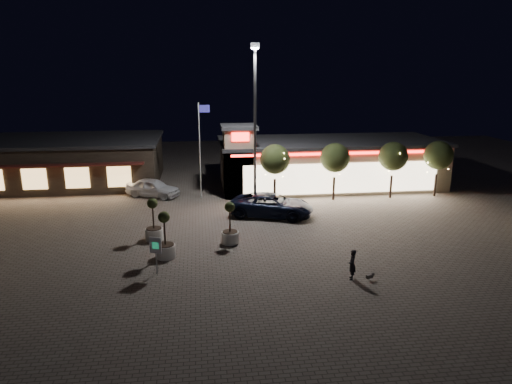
{
  "coord_description": "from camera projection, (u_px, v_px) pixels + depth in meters",
  "views": [
    {
      "loc": [
        -2.1,
        -24.71,
        10.61
      ],
      "look_at": [
        1.81,
        6.0,
        2.25
      ],
      "focal_mm": 32.0,
      "sensor_mm": 36.0,
      "label": 1
    }
  ],
  "objects": [
    {
      "name": "string_tree_c",
      "position": [
        393.0,
        157.0,
        38.0
      ],
      "size": [
        2.42,
        2.42,
        4.79
      ],
      "color": "#332319",
      "rests_on": "ground"
    },
    {
      "name": "pickup_truck",
      "position": [
        272.0,
        205.0,
        33.84
      ],
      "size": [
        6.68,
        4.64,
        1.69
      ],
      "primitive_type": "imported",
      "rotation": [
        0.0,
        0.0,
        1.24
      ],
      "color": "black",
      "rests_on": "ground"
    },
    {
      "name": "planter_left",
      "position": [
        154.0,
        227.0,
        29.07
      ],
      "size": [
        1.13,
        1.13,
        2.78
      ],
      "color": "silver",
      "rests_on": "ground"
    },
    {
      "name": "ground",
      "position": [
        238.0,
        257.0,
        26.68
      ],
      "size": [
        90.0,
        90.0,
        0.0
      ],
      "primitive_type": "plane",
      "color": "#655B52",
      "rests_on": "ground"
    },
    {
      "name": "floodlight_pole",
      "position": [
        255.0,
        121.0,
        32.76
      ],
      "size": [
        0.6,
        0.4,
        12.38
      ],
      "color": "gray",
      "rests_on": "ground"
    },
    {
      "name": "planter_mid",
      "position": [
        165.0,
        243.0,
        26.36
      ],
      "size": [
        1.14,
        1.14,
        2.8
      ],
      "color": "silver",
      "rests_on": "ground"
    },
    {
      "name": "planter_right",
      "position": [
        230.0,
        230.0,
        28.55
      ],
      "size": [
        1.1,
        1.1,
        2.7
      ],
      "color": "silver",
      "rests_on": "ground"
    },
    {
      "name": "retail_building",
      "position": [
        325.0,
        162.0,
        42.41
      ],
      "size": [
        20.4,
        8.4,
        6.1
      ],
      "color": "gray",
      "rests_on": "ground"
    },
    {
      "name": "white_sedan",
      "position": [
        153.0,
        188.0,
        39.02
      ],
      "size": [
        4.99,
        3.75,
        1.58
      ],
      "primitive_type": "imported",
      "rotation": [
        0.0,
        0.0,
        1.11
      ],
      "color": "silver",
      "rests_on": "ground"
    },
    {
      "name": "valet_sign",
      "position": [
        156.0,
        248.0,
        24.09
      ],
      "size": [
        0.65,
        0.32,
        2.06
      ],
      "color": "gray",
      "rests_on": "ground"
    },
    {
      "name": "dog",
      "position": [
        371.0,
        276.0,
        23.64
      ],
      "size": [
        0.48,
        0.28,
        0.26
      ],
      "color": "#59514C",
      "rests_on": "ground"
    },
    {
      "name": "restaurant_building",
      "position": [
        74.0,
        161.0,
        43.54
      ],
      "size": [
        16.4,
        11.0,
        4.3
      ],
      "color": "#382D23",
      "rests_on": "ground"
    },
    {
      "name": "pedestrian",
      "position": [
        352.0,
        265.0,
        23.62
      ],
      "size": [
        0.52,
        0.67,
        1.62
      ],
      "primitive_type": "imported",
      "rotation": [
        0.0,
        0.0,
        -1.82
      ],
      "color": "black",
      "rests_on": "ground"
    },
    {
      "name": "string_tree_b",
      "position": [
        335.0,
        158.0,
        37.39
      ],
      "size": [
        2.42,
        2.42,
        4.79
      ],
      "color": "#332319",
      "rests_on": "ground"
    },
    {
      "name": "flagpole",
      "position": [
        201.0,
        142.0,
        37.66
      ],
      "size": [
        0.95,
        0.1,
        8.0
      ],
      "color": "white",
      "rests_on": "ground"
    },
    {
      "name": "string_tree_d",
      "position": [
        438.0,
        155.0,
        38.49
      ],
      "size": [
        2.42,
        2.42,
        4.79
      ],
      "color": "#332319",
      "rests_on": "ground"
    },
    {
      "name": "string_tree_a",
      "position": [
        275.0,
        159.0,
        36.78
      ],
      "size": [
        2.42,
        2.42,
        4.79
      ],
      "color": "#332319",
      "rests_on": "ground"
    }
  ]
}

